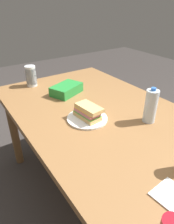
{
  "coord_description": "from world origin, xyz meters",
  "views": [
    {
      "loc": [
        0.89,
        -0.72,
        1.42
      ],
      "look_at": [
        -0.0,
        -0.13,
        0.82
      ],
      "focal_mm": 33.12,
      "sensor_mm": 36.0,
      "label": 1
    }
  ],
  "objects_px": {
    "paper_plate": "(87,118)",
    "plastic_cup_stack": "(31,76)",
    "dining_table": "(103,125)",
    "sandwich": "(88,112)",
    "water_bottle_tall": "(151,106)",
    "chip_bag": "(66,89)"
  },
  "relations": [
    {
      "from": "paper_plate",
      "to": "plastic_cup_stack",
      "type": "relative_size",
      "value": 1.47
    },
    {
      "from": "chip_bag",
      "to": "water_bottle_tall",
      "type": "distance_m",
      "value": 0.66
    },
    {
      "from": "dining_table",
      "to": "sandwich",
      "type": "distance_m",
      "value": 0.19
    },
    {
      "from": "sandwich",
      "to": "chip_bag",
      "type": "xyz_separation_m",
      "value": [
        -0.4,
        0.08,
        -0.02
      ]
    },
    {
      "from": "paper_plate",
      "to": "plastic_cup_stack",
      "type": "xyz_separation_m",
      "value": [
        -0.7,
        -0.08,
        0.08
      ]
    },
    {
      "from": "plastic_cup_stack",
      "to": "dining_table",
      "type": "bearing_deg",
      "value": 16.38
    },
    {
      "from": "paper_plate",
      "to": "dining_table",
      "type": "bearing_deg",
      "value": 89.11
    },
    {
      "from": "sandwich",
      "to": "chip_bag",
      "type": "bearing_deg",
      "value": 169.0
    },
    {
      "from": "chip_bag",
      "to": "plastic_cup_stack",
      "type": "bearing_deg",
      "value": 95.59
    },
    {
      "from": "chip_bag",
      "to": "sandwich",
      "type": "bearing_deg",
      "value": -123.32
    },
    {
      "from": "dining_table",
      "to": "water_bottle_tall",
      "type": "xyz_separation_m",
      "value": [
        0.22,
        0.17,
        0.19
      ]
    },
    {
      "from": "sandwich",
      "to": "chip_bag",
      "type": "distance_m",
      "value": 0.41
    },
    {
      "from": "paper_plate",
      "to": "water_bottle_tall",
      "type": "relative_size",
      "value": 1.15
    },
    {
      "from": "plastic_cup_stack",
      "to": "sandwich",
      "type": "bearing_deg",
      "value": 6.62
    },
    {
      "from": "water_bottle_tall",
      "to": "plastic_cup_stack",
      "type": "relative_size",
      "value": 1.28
    },
    {
      "from": "paper_plate",
      "to": "chip_bag",
      "type": "height_order",
      "value": "chip_bag"
    },
    {
      "from": "dining_table",
      "to": "water_bottle_tall",
      "type": "height_order",
      "value": "water_bottle_tall"
    },
    {
      "from": "dining_table",
      "to": "paper_plate",
      "type": "relative_size",
      "value": 6.79
    },
    {
      "from": "sandwich",
      "to": "water_bottle_tall",
      "type": "relative_size",
      "value": 0.88
    },
    {
      "from": "dining_table",
      "to": "water_bottle_tall",
      "type": "bearing_deg",
      "value": 37.26
    },
    {
      "from": "chip_bag",
      "to": "water_bottle_tall",
      "type": "bearing_deg",
      "value": -93.31
    },
    {
      "from": "paper_plate",
      "to": "sandwich",
      "type": "distance_m",
      "value": 0.05
    }
  ]
}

